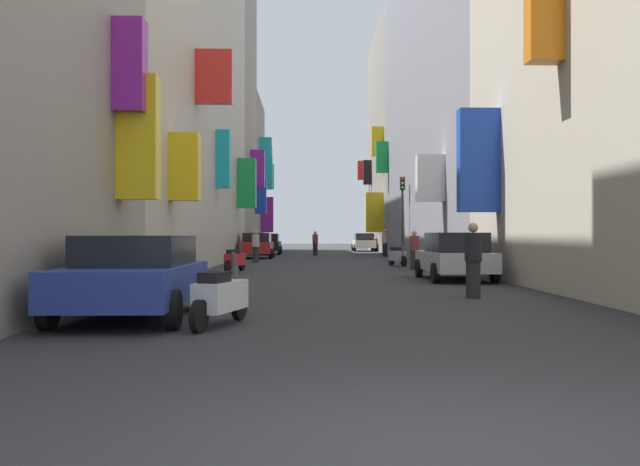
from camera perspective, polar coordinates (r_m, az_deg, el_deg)
ground_plane at (r=34.18m, az=0.37°, el=-2.51°), size 140.00×140.00×0.00m
building_left_mid_a at (r=32.22m, az=-14.25°, el=13.82°), size 7.36×26.85×18.38m
building_left_mid_b at (r=50.36m, az=-9.35°, el=10.19°), size 7.03×10.31×20.91m
building_left_mid_c at (r=59.82m, az=-7.92°, el=4.90°), size 7.12×9.97×13.33m
building_right_mid_a at (r=39.12m, az=12.41°, el=13.72°), size 7.19×26.12×21.58m
building_right_mid_b at (r=58.30m, az=7.74°, el=7.81°), size 7.35×14.15×19.00m
parked_car_blue at (r=11.67m, az=-15.55°, el=-3.44°), size 2.03×4.06×1.40m
parked_car_red at (r=40.15m, az=-5.42°, el=-1.03°), size 1.96×3.94×1.52m
parked_car_white at (r=57.11m, az=3.78°, el=-0.77°), size 1.92×4.19×1.53m
parked_car_silver at (r=21.11m, az=11.47°, el=-1.89°), size 1.93×4.26×1.48m
parked_car_black at (r=48.08m, az=-4.44°, el=-0.90°), size 1.85×4.39×1.49m
scooter_white at (r=10.41m, az=-8.54°, el=-5.38°), size 0.76×1.94×1.13m
scooter_silver at (r=30.19m, az=6.64°, el=-1.95°), size 0.73×1.74×1.13m
scooter_red at (r=25.54m, az=-7.30°, el=-2.28°), size 0.74×1.84×1.13m
pedestrian_crossing at (r=42.79m, az=5.57°, el=-0.84°), size 0.39×0.39×1.78m
pedestrian_near_left at (r=15.19m, az=12.99°, el=-2.31°), size 0.38×0.38×1.68m
pedestrian_near_right at (r=33.82m, az=-5.53°, el=-1.14°), size 0.39×0.39×1.66m
pedestrian_mid_street at (r=26.89m, az=8.08°, el=-1.49°), size 0.51×0.51×1.57m
pedestrian_far_away at (r=45.08m, az=-0.41°, el=-0.89°), size 0.51×0.51×1.66m
traffic_light_near_corner at (r=38.61m, az=7.08°, el=2.49°), size 0.26×0.34×4.73m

